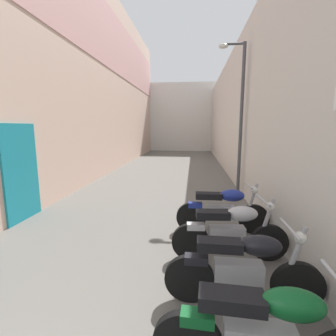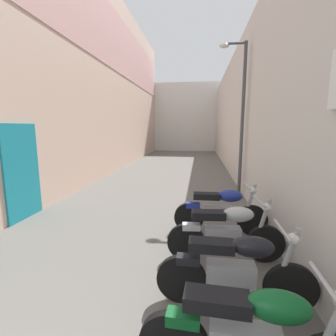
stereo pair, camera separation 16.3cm
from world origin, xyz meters
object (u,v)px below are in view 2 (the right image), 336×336
(motorcycle_second, at_px, (253,335))
(motorcycle_third, at_px, (236,268))
(street_lamp, at_px, (240,109))
(motorcycle_fifth, at_px, (221,209))
(motorcycle_fourth, at_px, (226,231))

(motorcycle_second, xyz_separation_m, motorcycle_third, (0.00, 0.93, 0.00))
(motorcycle_second, bearing_deg, street_lamp, 83.16)
(motorcycle_third, xyz_separation_m, motorcycle_fifth, (0.00, 2.08, 0.00))
(motorcycle_fifth, xyz_separation_m, street_lamp, (0.70, 2.80, 2.15))
(motorcycle_second, xyz_separation_m, motorcycle_fifth, (0.00, 3.01, 0.00))
(motorcycle_second, relative_size, street_lamp, 0.41)
(motorcycle_fourth, xyz_separation_m, street_lamp, (0.70, 3.85, 2.15))
(motorcycle_fourth, distance_m, motorcycle_fifth, 1.05)
(motorcycle_fourth, relative_size, motorcycle_fifth, 1.00)
(motorcycle_second, relative_size, motorcycle_fourth, 1.00)
(motorcycle_third, height_order, street_lamp, street_lamp)
(motorcycle_fifth, relative_size, street_lamp, 0.41)
(motorcycle_second, distance_m, motorcycle_fifth, 3.01)
(motorcycle_second, distance_m, street_lamp, 6.23)
(motorcycle_fourth, bearing_deg, motorcycle_third, -90.00)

